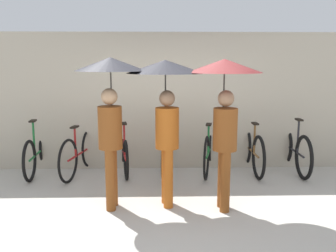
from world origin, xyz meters
The scene contains 12 objects.
ground_plane centered at (0.00, 0.00, 0.00)m, with size 30.00×30.00×0.00m, color #B7B2A8.
back_wall centered at (0.00, 2.24, 1.25)m, with size 12.64×0.12×2.50m.
parked_bicycle_0 centered at (-2.32, 1.97, 0.37)m, with size 0.44×1.73×0.99m.
parked_bicycle_1 centered at (-1.55, 1.86, 0.39)m, with size 0.49×1.69×1.03m.
parked_bicycle_2 centered at (-0.77, 1.97, 0.37)m, with size 0.45×1.63×1.02m.
parked_bicycle_3 centered at (0.00, 1.93, 0.36)m, with size 0.44×1.66×1.05m.
parked_bicycle_4 centered at (0.78, 1.97, 0.39)m, with size 0.55×1.72×1.02m.
parked_bicycle_5 centered at (1.55, 1.94, 0.39)m, with size 0.44×1.71×0.98m.
parked_bicycle_6 centered at (2.32, 1.94, 0.40)m, with size 0.44×1.78×1.01m.
pedestrian_leading centered at (-0.79, 0.37, 1.59)m, with size 0.96×0.96×2.05m.
pedestrian_center centered at (-0.05, 0.45, 1.61)m, with size 1.06×1.06×2.01m.
pedestrian_trailing centered at (0.73, 0.28, 1.59)m, with size 1.00×1.00×2.03m.
Camera 1 is at (-0.16, -4.63, 2.02)m, focal length 40.00 mm.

